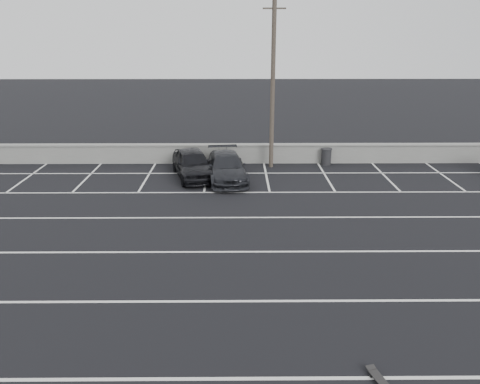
{
  "coord_description": "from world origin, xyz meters",
  "views": [
    {
      "loc": [
        -0.5,
        -11.08,
        7.05
      ],
      "look_at": [
        -0.38,
        6.21,
        1.0
      ],
      "focal_mm": 35.0,
      "sensor_mm": 36.0,
      "label": 1
    }
  ],
  "objects_px": {
    "car_left": "(193,164)",
    "utility_pole": "(273,85)",
    "car_right": "(227,167)",
    "trash_bin": "(326,156)",
    "skateboard": "(382,382)"
  },
  "relations": [
    {
      "from": "car_left",
      "to": "utility_pole",
      "type": "xyz_separation_m",
      "value": [
        4.04,
        1.84,
        3.62
      ]
    },
    {
      "from": "car_right",
      "to": "trash_bin",
      "type": "relative_size",
      "value": 4.92
    },
    {
      "from": "utility_pole",
      "to": "trash_bin",
      "type": "relative_size",
      "value": 9.46
    },
    {
      "from": "car_left",
      "to": "car_right",
      "type": "distance_m",
      "value": 1.75
    },
    {
      "from": "car_right",
      "to": "utility_pole",
      "type": "relative_size",
      "value": 0.52
    },
    {
      "from": "car_right",
      "to": "car_left",
      "type": "bearing_deg",
      "value": 158.74
    },
    {
      "from": "utility_pole",
      "to": "trash_bin",
      "type": "height_order",
      "value": "utility_pole"
    },
    {
      "from": "trash_bin",
      "to": "car_right",
      "type": "bearing_deg",
      "value": -153.67
    },
    {
      "from": "car_left",
      "to": "trash_bin",
      "type": "relative_size",
      "value": 4.58
    },
    {
      "from": "car_left",
      "to": "utility_pole",
      "type": "height_order",
      "value": "utility_pole"
    },
    {
      "from": "car_left",
      "to": "car_right",
      "type": "relative_size",
      "value": 0.93
    },
    {
      "from": "car_right",
      "to": "trash_bin",
      "type": "height_order",
      "value": "car_right"
    },
    {
      "from": "car_right",
      "to": "utility_pole",
      "type": "distance_m",
      "value": 4.92
    },
    {
      "from": "utility_pole",
      "to": "skateboard",
      "type": "xyz_separation_m",
      "value": [
        1.18,
        -16.41,
        -4.25
      ]
    },
    {
      "from": "car_left",
      "to": "skateboard",
      "type": "relative_size",
      "value": 4.95
    }
  ]
}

